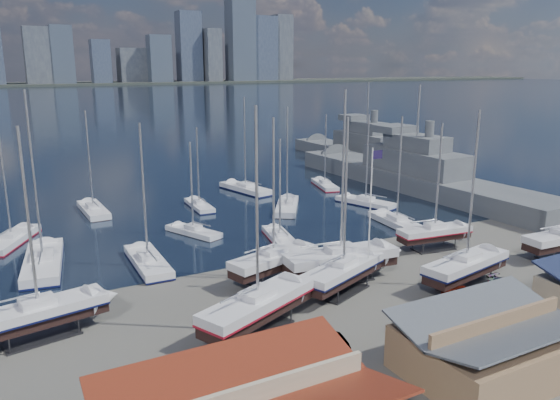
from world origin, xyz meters
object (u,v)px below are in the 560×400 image
sailboat_cradle_0 (39,313)px  naval_ship_east (414,179)px  naval_ship_west (366,154)px  car_a (338,365)px  flagpole (371,208)px

sailboat_cradle_0 → naval_ship_east: bearing=13.1°
sailboat_cradle_0 → naval_ship_west: 84.73m
naval_ship_east → car_a: 58.73m
naval_ship_west → flagpole: naval_ship_west is taller
naval_ship_east → flagpole: (-31.80, -29.38, 5.83)m
sailboat_cradle_0 → naval_ship_west: bearing=26.1°
sailboat_cradle_0 → car_a: sailboat_cradle_0 is taller
naval_ship_west → car_a: naval_ship_west is taller
naval_ship_east → car_a: naval_ship_east is taller
naval_ship_west → flagpole: 67.73m
sailboat_cradle_0 → naval_ship_east: (59.44, 25.77, -0.39)m
naval_ship_west → flagpole: bearing=141.9°
naval_ship_west → flagpole: size_ratio=3.53×
naval_ship_east → car_a: size_ratio=13.10×
naval_ship_east → naval_ship_west: (8.71, 24.59, -0.01)m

